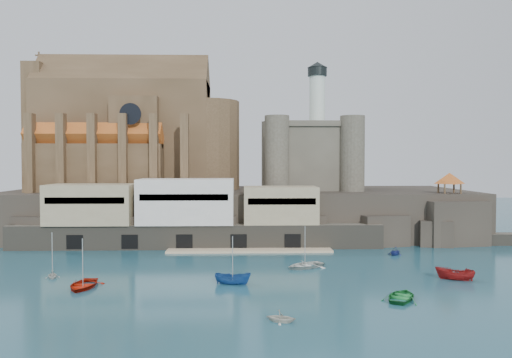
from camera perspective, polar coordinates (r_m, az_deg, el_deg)
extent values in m
plane|color=#1A4757|center=(73.93, -2.10, -10.75)|extent=(300.00, 300.00, 0.00)
cube|color=black|center=(112.67, -1.93, -3.76)|extent=(100.00, 34.00, 10.00)
cube|color=black|center=(103.97, -23.52, -5.52)|extent=(9.00, 5.00, 6.00)
cube|color=black|center=(99.15, -14.87, -5.78)|extent=(9.00, 5.00, 6.00)
cube|color=black|center=(96.69, -4.96, -5.92)|extent=(9.00, 5.00, 6.00)
cube|color=black|center=(97.19, 5.15, -5.88)|extent=(9.00, 5.00, 6.00)
cube|color=black|center=(100.32, 14.31, -5.69)|extent=(9.00, 5.00, 6.00)
cube|color=#5D584B|center=(96.03, -6.79, -6.44)|extent=(70.00, 6.00, 4.50)
cube|color=#D5B88E|center=(91.55, -0.74, -8.17)|extent=(30.00, 4.00, 0.40)
cube|color=black|center=(97.80, -19.99, -6.77)|extent=(3.00, 0.40, 2.60)
cube|color=black|center=(95.14, -14.22, -6.96)|extent=(3.00, 0.40, 2.60)
cube|color=black|center=(93.48, -8.18, -7.08)|extent=(3.00, 0.40, 2.60)
cube|color=black|center=(92.88, -2.00, -7.12)|extent=(3.00, 0.40, 2.60)
cube|color=black|center=(93.34, 4.20, -7.07)|extent=(3.00, 0.40, 2.60)
cube|color=tan|center=(100.13, -18.24, -2.72)|extent=(16.00, 9.00, 7.50)
cube|color=silver|center=(96.49, -7.94, -2.52)|extent=(18.00, 9.00, 8.50)
cube|color=tan|center=(96.24, 2.79, -2.96)|extent=(14.00, 8.00, 7.00)
cube|color=#4E3A24|center=(117.31, -14.78, 4.71)|extent=(38.00, 14.00, 24.00)
cube|color=#4E3A24|center=(118.50, -14.83, 10.52)|extent=(38.00, 13.01, 13.01)
cylinder|color=#4E3A24|center=(114.42, -5.45, 3.84)|extent=(14.00, 14.00, 20.00)
cube|color=#4E3A24|center=(116.39, -12.85, 3.77)|extent=(10.00, 20.00, 20.00)
cube|color=#4E3A24|center=(109.01, -17.93, 1.21)|extent=(28.00, 5.00, 10.00)
cube|color=#4E3A24|center=(127.35, -15.53, 1.34)|extent=(28.00, 5.00, 10.00)
cube|color=#BD5920|center=(109.13, -17.97, 4.68)|extent=(28.00, 5.66, 5.66)
cube|color=#BD5920|center=(127.45, -15.56, 4.30)|extent=(28.00, 5.66, 5.66)
cube|color=#4E3A24|center=(123.13, -23.47, 5.41)|extent=(4.00, 10.00, 28.00)
cylinder|color=black|center=(104.98, -14.17, 7.23)|extent=(4.40, 0.30, 4.40)
cube|color=#4E3A24|center=(110.20, -24.40, 2.70)|extent=(1.60, 2.20, 16.00)
cube|color=#4E3A24|center=(107.96, -21.36, 2.76)|extent=(1.60, 2.20, 16.00)
cube|color=#4E3A24|center=(106.02, -18.20, 2.81)|extent=(1.60, 2.20, 16.00)
cube|color=#4E3A24|center=(104.42, -14.93, 2.86)|extent=(1.60, 2.20, 16.00)
cube|color=#4E3A24|center=(103.17, -11.58, 2.90)|extent=(1.60, 2.20, 16.00)
cube|color=#4E3A24|center=(102.28, -8.15, 2.92)|extent=(1.60, 2.20, 16.00)
cube|color=#4C483C|center=(114.14, 6.13, 2.33)|extent=(16.00, 16.00, 14.00)
cube|color=#4C483C|center=(114.42, 6.15, 6.04)|extent=(17.00, 17.00, 1.20)
cylinder|color=#4C483C|center=(105.37, 2.40, 2.92)|extent=(5.20, 5.20, 16.00)
cylinder|color=#4C483C|center=(107.68, 10.94, 2.86)|extent=(5.20, 5.20, 16.00)
cylinder|color=#4C483C|center=(121.33, 1.88, 2.80)|extent=(5.20, 5.20, 16.00)
cylinder|color=#4C483C|center=(123.34, 9.32, 2.76)|extent=(5.20, 5.20, 16.00)
cylinder|color=silver|center=(117.20, 7.00, 8.69)|extent=(3.60, 3.60, 12.00)
cylinder|color=black|center=(118.22, 7.02, 12.06)|extent=(4.40, 4.40, 2.00)
cone|color=black|center=(118.51, 7.02, 12.82)|extent=(4.60, 4.60, 1.40)
cube|color=black|center=(107.13, 21.19, -4.55)|extent=(12.00, 10.00, 8.70)
cube|color=black|center=(103.10, 19.76, -5.82)|extent=(6.00, 5.00, 5.00)
cube|color=black|center=(111.11, 23.16, -5.04)|extent=(5.00, 4.00, 6.00)
cube|color=#4E3A24|center=(106.72, 21.22, -2.15)|extent=(4.20, 4.20, 0.30)
cylinder|color=#4E3A24|center=(104.54, 20.76, -1.43)|extent=(0.36, 0.36, 3.20)
cylinder|color=#4E3A24|center=(105.80, 22.36, -1.41)|extent=(0.36, 0.36, 3.20)
cylinder|color=#4E3A24|center=(107.50, 20.11, -1.33)|extent=(0.36, 0.36, 3.20)
cylinder|color=#4E3A24|center=(108.72, 21.68, -1.31)|extent=(0.36, 0.36, 3.20)
pyramid|color=#BD5920|center=(106.51, 21.24, 0.08)|extent=(6.40, 6.40, 2.20)
imported|color=#A91806|center=(69.70, -19.17, -11.65)|extent=(4.68, 1.51, 6.49)
imported|color=beige|center=(52.84, 2.86, -15.99)|extent=(2.33, 2.98, 3.03)
imported|color=#1C488C|center=(67.93, -2.69, -11.90)|extent=(2.22, 2.18, 4.95)
imported|color=#1E7E36|center=(63.30, 16.34, -13.02)|extent=(4.42, 3.21, 6.10)
imported|color=silver|center=(76.78, -22.22, -10.42)|extent=(2.71, 2.15, 2.73)
imported|color=maroon|center=(75.32, 21.77, -10.65)|extent=(2.62, 2.59, 5.21)
imported|color=silver|center=(78.27, 5.61, -10.04)|extent=(3.67, 4.66, 6.54)
imported|color=navy|center=(91.57, 15.60, -8.34)|extent=(3.35, 3.13, 3.33)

